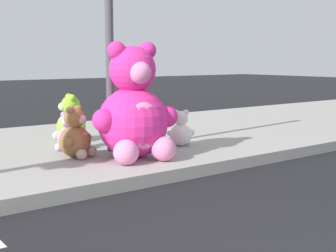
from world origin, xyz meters
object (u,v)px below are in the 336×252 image
(sign_pole, at_px, (109,24))
(plush_brown, at_px, (76,137))
(plush_white, at_px, (181,131))
(plush_lime, at_px, (70,122))
(plush_lavender, at_px, (68,135))
(plush_pink_large, at_px, (134,112))

(sign_pole, height_order, plush_brown, sign_pole)
(plush_brown, xyz_separation_m, plush_white, (1.58, -0.15, -0.05))
(sign_pole, distance_m, plush_white, 1.81)
(plush_brown, bearing_deg, plush_white, -5.32)
(plush_lime, distance_m, plush_white, 1.72)
(plush_brown, xyz_separation_m, plush_lavender, (0.13, 0.51, -0.05))
(plush_brown, height_order, plush_lavender, plush_brown)
(plush_white, bearing_deg, plush_lavender, 155.37)
(plush_lime, xyz_separation_m, plush_lavender, (-0.32, -0.65, -0.08))
(plush_lime, distance_m, plush_lavender, 0.73)
(plush_lavender, bearing_deg, plush_brown, -104.47)
(plush_brown, distance_m, plush_lime, 1.25)
(plush_pink_large, height_order, plush_lavender, plush_pink_large)
(plush_lavender, bearing_deg, plush_lime, 63.44)
(plush_brown, height_order, plush_lime, plush_lime)
(sign_pole, height_order, plush_pink_large, sign_pole)
(sign_pole, height_order, plush_lime, sign_pole)
(sign_pole, relative_size, plush_lime, 4.44)
(plush_lime, relative_size, plush_lavender, 1.37)
(plush_white, xyz_separation_m, plush_lavender, (-1.44, 0.66, 0.00))
(plush_lime, height_order, plush_lavender, plush_lime)
(plush_pink_large, height_order, plush_white, plush_pink_large)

